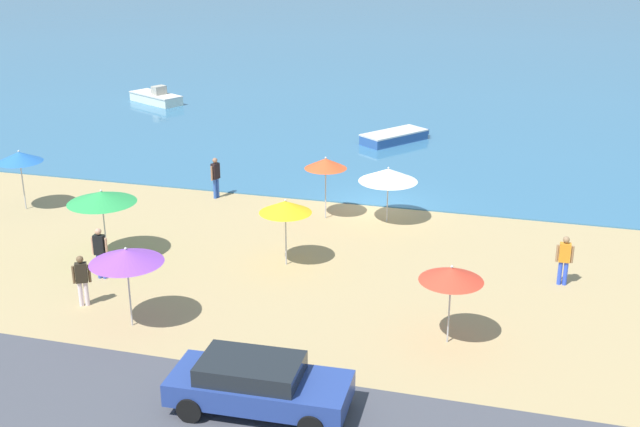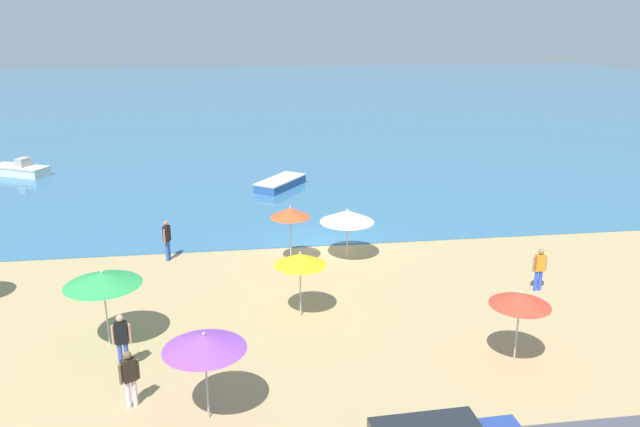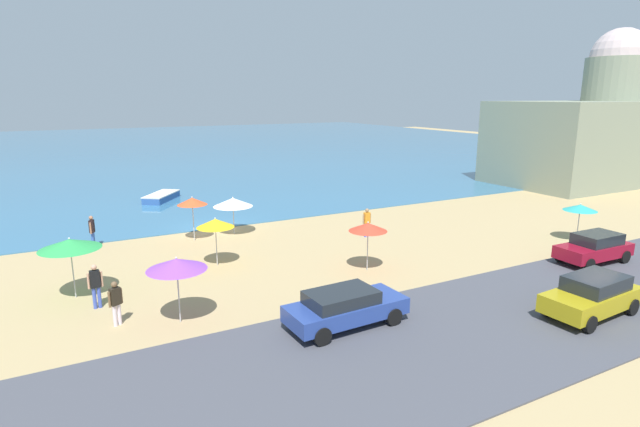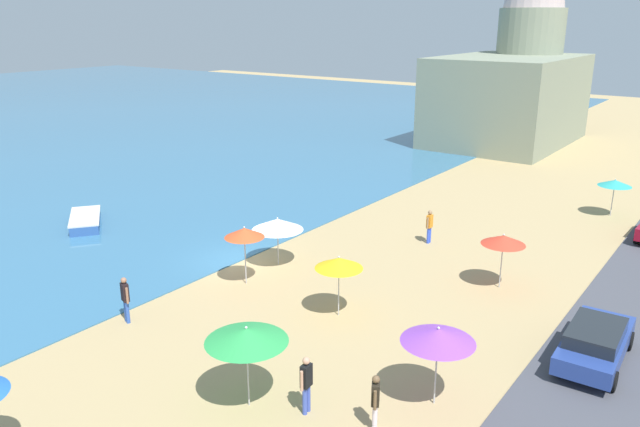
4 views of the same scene
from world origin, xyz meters
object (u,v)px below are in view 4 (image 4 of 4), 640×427
Objects in this scene: beach_umbrella_2 at (438,335)px; beach_umbrella_3 at (615,183)px; beach_umbrella_7 at (244,233)px; parked_car_0 at (595,342)px; beach_umbrella_5 at (278,224)px; harbor_fortress at (515,85)px; beach_umbrella_4 at (246,335)px; bather_1 at (125,297)px; bather_4 at (430,225)px; beach_umbrella_6 at (503,240)px; beach_umbrella_1 at (339,263)px; bather_3 at (306,382)px; bather_2 at (375,399)px; skiff_nearshore at (85,220)px.

beach_umbrella_2 is 1.14× the size of beach_umbrella_3.
beach_umbrella_7 is 0.58× the size of parked_car_0.
harbor_fortress is at bearing 3.59° from beach_umbrella_5.
beach_umbrella_4 is 1.43× the size of bather_1.
beach_umbrella_5 is 1.37× the size of bather_4.
harbor_fortress reaches higher than beach_umbrella_6.
beach_umbrella_3 is at bearing -6.49° from beach_umbrella_6.
beach_umbrella_3 is 1.22× the size of bather_1.
beach_umbrella_6 is at bearing 9.22° from beach_umbrella_2.
beach_umbrella_1 is 7.39m from beach_umbrella_6.
bather_3 is at bearing -136.17° from beach_umbrella_5.
beach_umbrella_2 is at bearing -79.88° from bather_1.
beach_umbrella_5 is 1.40× the size of bather_2.
beach_umbrella_3 is 0.86× the size of beach_umbrella_4.
beach_umbrella_6 reaches higher than bather_3.
beach_umbrella_5 is at bearing -81.02° from skiff_nearshore.
beach_umbrella_7 is 1.43× the size of bather_1.
skiff_nearshore is at bearing 98.98° from beach_umbrella_5.
beach_umbrella_5 reaches higher than bather_4.
beach_umbrella_1 is 40.15m from harbor_fortress.
bather_1 is 1.07× the size of bather_2.
bather_1 is (-5.28, 1.19, -1.30)m from beach_umbrella_7.
beach_umbrella_2 is 6.27m from parked_car_0.
bather_1 is (-7.77, 0.92, -0.95)m from beach_umbrella_5.
beach_umbrella_4 is at bearing 114.24° from bather_3.
bather_4 is at bearing 5.26° from beach_umbrella_1.
harbor_fortress is at bearing 33.60° from beach_umbrella_3.
beach_umbrella_7 is (0.12, 4.91, 0.16)m from beach_umbrella_1.
beach_umbrella_1 reaches higher than bather_4.
beach_umbrella_7 reaches higher than beach_umbrella_6.
parked_car_0 is at bearing -29.14° from bather_2.
bather_4 is (6.77, -4.32, -1.00)m from beach_umbrella_5.
bather_1 is at bearing 115.93° from parked_car_0.
bather_1 reaches higher than skiff_nearshore.
beach_umbrella_3 is at bearing -28.27° from beach_umbrella_7.
beach_umbrella_6 is at bearing 173.51° from beach_umbrella_3.
beach_umbrella_6 is (3.57, -9.24, 0.17)m from beach_umbrella_5.
beach_umbrella_4 reaches higher than beach_umbrella_1.
beach_umbrella_5 is 9.91m from beach_umbrella_6.
bather_1 is at bearing 173.25° from beach_umbrella_5.
skiff_nearshore is (0.68, 17.36, -1.82)m from beach_umbrella_1.
beach_umbrella_1 reaches higher than bather_2.
harbor_fortress is at bearing 12.84° from bather_3.
beach_umbrella_1 is at bearing 164.11° from beach_umbrella_3.
beach_umbrella_6 is 0.59× the size of skiff_nearshore.
beach_umbrella_1 reaches higher than beach_umbrella_5.
parked_car_0 is (-7.29, -9.67, -0.17)m from bather_4.
bather_2 is at bearing -90.01° from bather_1.
beach_umbrella_1 is 5.81m from beach_umbrella_5.
bather_4 is at bearing 13.58° from bather_3.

